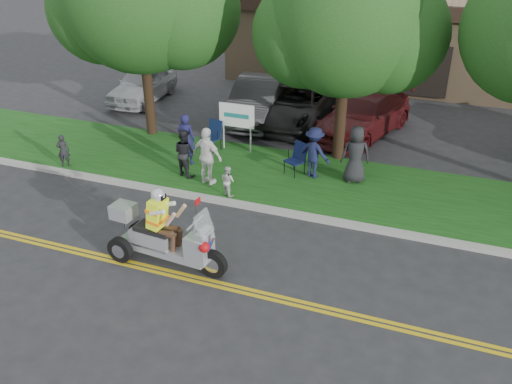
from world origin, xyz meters
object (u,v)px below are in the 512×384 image
(lawn_chair_a, at_px, (297,156))
(parked_car_left, at_px, (258,100))
(parked_car_mid, at_px, (296,104))
(spectator_adult_right, at_px, (207,156))
(trike_scooter, at_px, (163,238))
(parked_car_far_left, at_px, (143,84))
(parked_car_right, at_px, (363,116))
(lawn_chair_b, at_px, (213,133))
(spectator_adult_left, at_px, (186,139))
(spectator_adult_mid, at_px, (185,153))

(lawn_chair_a, relative_size, parked_car_left, 0.20)
(lawn_chair_a, height_order, parked_car_mid, parked_car_mid)
(spectator_adult_right, bearing_deg, trike_scooter, 114.12)
(trike_scooter, distance_m, parked_car_far_left, 12.82)
(spectator_adult_right, distance_m, parked_car_right, 6.94)
(trike_scooter, distance_m, lawn_chair_b, 6.72)
(parked_car_right, bearing_deg, parked_car_far_left, -166.90)
(lawn_chair_b, height_order, spectator_adult_right, spectator_adult_right)
(spectator_adult_right, bearing_deg, parked_car_right, -106.93)
(lawn_chair_b, height_order, parked_car_right, parked_car_right)
(lawn_chair_a, xyz_separation_m, spectator_adult_left, (-3.58, -0.52, 0.27))
(spectator_adult_right, bearing_deg, parked_car_left, -69.96)
(lawn_chair_a, bearing_deg, trike_scooter, -76.45)
(trike_scooter, xyz_separation_m, parked_car_left, (-1.44, 10.16, 0.13))
(parked_car_mid, height_order, parked_car_right, parked_car_mid)
(trike_scooter, xyz_separation_m, spectator_adult_right, (-0.75, 4.02, 0.31))
(parked_car_right, bearing_deg, spectator_adult_right, -103.19)
(lawn_chair_b, distance_m, parked_car_far_left, 6.80)
(spectator_adult_mid, distance_m, parked_car_mid, 6.30)
(lawn_chair_b, distance_m, parked_car_right, 5.68)
(lawn_chair_a, distance_m, parked_car_right, 4.49)
(parked_car_far_left, bearing_deg, spectator_adult_right, -51.27)
(spectator_adult_left, xyz_separation_m, spectator_adult_mid, (0.37, -0.84, -0.09))
(lawn_chair_a, distance_m, spectator_adult_left, 3.63)
(parked_car_far_left, height_order, parked_car_right, parked_car_far_left)
(parked_car_mid, distance_m, parked_car_right, 2.73)
(lawn_chair_a, xyz_separation_m, spectator_adult_right, (-2.30, -1.65, 0.32))
(spectator_adult_left, bearing_deg, lawn_chair_a, -172.02)
(lawn_chair_a, distance_m, parked_car_left, 5.39)
(lawn_chair_a, height_order, spectator_adult_left, spectator_adult_left)
(trike_scooter, height_order, parked_car_right, trike_scooter)
(parked_car_right, bearing_deg, spectator_adult_left, -117.45)
(spectator_adult_right, height_order, parked_car_mid, spectator_adult_right)
(trike_scooter, distance_m, parked_car_left, 10.26)
(parked_car_far_left, height_order, parked_car_left, parked_car_left)
(lawn_chair_b, bearing_deg, parked_car_right, 52.91)
(spectator_adult_left, relative_size, spectator_adult_right, 0.94)
(lawn_chair_b, distance_m, spectator_adult_right, 2.67)
(trike_scooter, height_order, parked_car_mid, trike_scooter)
(parked_car_right, bearing_deg, spectator_adult_mid, -110.66)
(parked_car_mid, bearing_deg, spectator_adult_left, -111.12)
(trike_scooter, xyz_separation_m, spectator_adult_left, (-2.03, 5.15, 0.26))
(spectator_adult_mid, relative_size, parked_car_right, 0.30)
(parked_car_left, height_order, parked_car_right, parked_car_left)
(lawn_chair_b, relative_size, spectator_adult_left, 0.62)
(trike_scooter, relative_size, lawn_chair_b, 2.90)
(parked_car_left, xyz_separation_m, parked_car_mid, (1.51, 0.22, -0.05))
(spectator_adult_right, xyz_separation_m, parked_car_left, (-0.69, 6.14, -0.17))
(lawn_chair_b, bearing_deg, spectator_adult_left, -88.84)
(spectator_adult_mid, bearing_deg, spectator_adult_left, -44.53)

